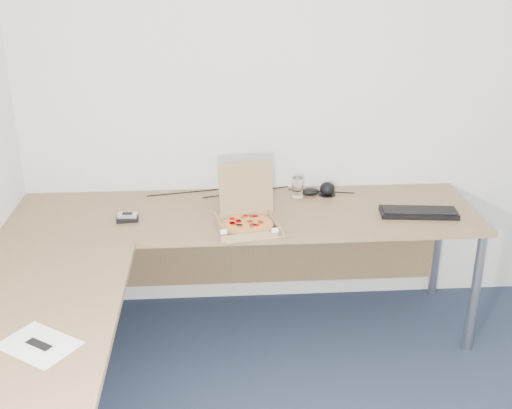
{
  "coord_description": "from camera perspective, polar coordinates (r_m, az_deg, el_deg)",
  "views": [
    {
      "loc": [
        -0.65,
        -1.73,
        2.08
      ],
      "look_at": [
        -0.45,
        1.28,
        0.82
      ],
      "focal_mm": 44.61,
      "sensor_mm": 36.0,
      "label": 1
    }
  ],
  "objects": [
    {
      "name": "drinking_glass",
      "position": [
        3.61,
        3.75,
        1.56
      ],
      "size": [
        0.06,
        0.06,
        0.11
      ],
      "primitive_type": "cylinder",
      "color": "white",
      "rests_on": "desk"
    },
    {
      "name": "keyboard",
      "position": [
        3.48,
        14.37,
        -0.71
      ],
      "size": [
        0.42,
        0.19,
        0.03
      ],
      "primitive_type": "cube",
      "rotation": [
        0.0,
        0.0,
        -0.11
      ],
      "color": "black",
      "rests_on": "desk"
    },
    {
      "name": "wallet",
      "position": [
        3.38,
        -11.45,
        -1.21
      ],
      "size": [
        0.12,
        0.1,
        0.02
      ],
      "primitive_type": "cube",
      "rotation": [
        0.0,
        0.0,
        0.1
      ],
      "color": "black",
      "rests_on": "desk"
    },
    {
      "name": "dome_speaker",
      "position": [
        3.65,
        6.42,
        1.47
      ],
      "size": [
        0.1,
        0.1,
        0.08
      ],
      "primitive_type": "ellipsoid",
      "color": "black",
      "rests_on": "desk"
    },
    {
      "name": "paper_sheet",
      "position": [
        2.48,
        -18.88,
        -11.79
      ],
      "size": [
        0.33,
        0.31,
        0.0
      ],
      "primitive_type": "cube",
      "rotation": [
        0.0,
        0.0,
        -0.61
      ],
      "color": "white",
      "rests_on": "desk"
    },
    {
      "name": "desk",
      "position": [
        3.05,
        -6.67,
        -4.48
      ],
      "size": [
        2.5,
        2.2,
        0.73
      ],
      "color": "olive",
      "rests_on": "ground"
    },
    {
      "name": "room_shell",
      "position": [
        2.03,
        15.28,
        -2.39
      ],
      "size": [
        3.5,
        3.5,
        2.5
      ],
      "primitive_type": null,
      "color": "silver",
      "rests_on": "ground"
    },
    {
      "name": "mouse",
      "position": [
        3.65,
        4.87,
        1.16
      ],
      "size": [
        0.11,
        0.08,
        0.04
      ],
      "primitive_type": "ellipsoid",
      "rotation": [
        0.0,
        0.0,
        0.07
      ],
      "color": "black",
      "rests_on": "desk"
    },
    {
      "name": "phone",
      "position": [
        3.37,
        -11.45,
        -0.95
      ],
      "size": [
        0.1,
        0.06,
        0.02
      ],
      "primitive_type": "cube",
      "rotation": [
        0.0,
        0.0,
        -0.06
      ],
      "color": "#B2B5BA",
      "rests_on": "wallet"
    },
    {
      "name": "cable_bundle",
      "position": [
        3.68,
        -0.84,
        1.14
      ],
      "size": [
        0.58,
        0.12,
        0.01
      ],
      "primitive_type": null,
      "rotation": [
        0.0,
        0.0,
        0.14
      ],
      "color": "black",
      "rests_on": "desk"
    },
    {
      "name": "pizza_box",
      "position": [
        3.22,
        -0.76,
        -1.49
      ],
      "size": [
        0.29,
        0.33,
        0.29
      ],
      "rotation": [
        0.0,
        0.0,
        0.19
      ],
      "color": "tan",
      "rests_on": "desk"
    }
  ]
}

